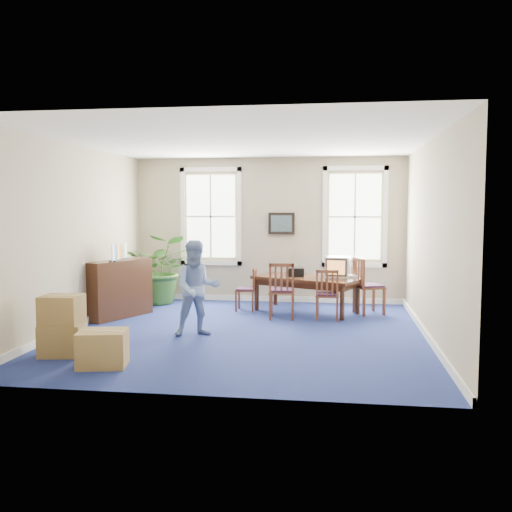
# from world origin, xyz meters

# --- Properties ---
(floor) EXTENTS (6.50, 6.50, 0.00)m
(floor) POSITION_xyz_m (0.00, 0.00, 0.00)
(floor) COLOR navy
(floor) RESTS_ON ground
(ceiling) EXTENTS (6.50, 6.50, 0.00)m
(ceiling) POSITION_xyz_m (0.00, 0.00, 3.20)
(ceiling) COLOR white
(ceiling) RESTS_ON ground
(wall_back) EXTENTS (6.50, 0.00, 6.50)m
(wall_back) POSITION_xyz_m (0.00, 3.25, 1.60)
(wall_back) COLOR tan
(wall_back) RESTS_ON ground
(wall_front) EXTENTS (6.50, 0.00, 6.50)m
(wall_front) POSITION_xyz_m (0.00, -3.25, 1.60)
(wall_front) COLOR tan
(wall_front) RESTS_ON ground
(wall_left) EXTENTS (0.00, 6.50, 6.50)m
(wall_left) POSITION_xyz_m (-3.00, 0.00, 1.60)
(wall_left) COLOR tan
(wall_left) RESTS_ON ground
(wall_right) EXTENTS (0.00, 6.50, 6.50)m
(wall_right) POSITION_xyz_m (3.00, 0.00, 1.60)
(wall_right) COLOR tan
(wall_right) RESTS_ON ground
(baseboard_back) EXTENTS (6.00, 0.04, 0.12)m
(baseboard_back) POSITION_xyz_m (0.00, 3.22, 0.06)
(baseboard_back) COLOR white
(baseboard_back) RESTS_ON ground
(baseboard_left) EXTENTS (0.04, 6.50, 0.12)m
(baseboard_left) POSITION_xyz_m (-2.97, 0.00, 0.06)
(baseboard_left) COLOR white
(baseboard_left) RESTS_ON ground
(baseboard_right) EXTENTS (0.04, 6.50, 0.12)m
(baseboard_right) POSITION_xyz_m (2.97, 0.00, 0.06)
(baseboard_right) COLOR white
(baseboard_right) RESTS_ON ground
(window_left) EXTENTS (1.40, 0.12, 2.20)m
(window_left) POSITION_xyz_m (-1.30, 3.23, 1.90)
(window_left) COLOR white
(window_left) RESTS_ON ground
(window_right) EXTENTS (1.40, 0.12, 2.20)m
(window_right) POSITION_xyz_m (1.90, 3.23, 1.90)
(window_right) COLOR white
(window_right) RESTS_ON ground
(wall_picture) EXTENTS (0.58, 0.06, 0.48)m
(wall_picture) POSITION_xyz_m (0.30, 3.20, 1.75)
(wall_picture) COLOR black
(wall_picture) RESTS_ON ground
(conference_table) EXTENTS (2.30, 1.73, 0.71)m
(conference_table) POSITION_xyz_m (0.92, 2.03, 0.36)
(conference_table) COLOR #3E2112
(conference_table) RESTS_ON ground
(crt_tv) EXTENTS (0.53, 0.56, 0.41)m
(crt_tv) POSITION_xyz_m (1.54, 2.08, 0.92)
(crt_tv) COLOR #B7B7BC
(crt_tv) RESTS_ON conference_table
(game_console) EXTENTS (0.20, 0.24, 0.06)m
(game_console) POSITION_xyz_m (1.83, 2.03, 0.74)
(game_console) COLOR white
(game_console) RESTS_ON conference_table
(equipment_bag) EXTENTS (0.38, 0.28, 0.17)m
(equipment_bag) POSITION_xyz_m (0.69, 2.08, 0.80)
(equipment_bag) COLOR black
(equipment_bag) RESTS_ON conference_table
(chair_near_left) EXTENTS (0.51, 0.51, 1.08)m
(chair_near_left) POSITION_xyz_m (0.50, 1.32, 0.54)
(chair_near_left) COLOR brown
(chair_near_left) RESTS_ON ground
(chair_near_right) EXTENTS (0.44, 0.44, 0.96)m
(chair_near_right) POSITION_xyz_m (1.35, 1.32, 0.48)
(chair_near_right) COLOR brown
(chair_near_right) RESTS_ON ground
(chair_end_left) EXTENTS (0.40, 0.40, 0.88)m
(chair_end_left) POSITION_xyz_m (-0.31, 2.03, 0.44)
(chair_end_left) COLOR brown
(chair_end_left) RESTS_ON ground
(chair_end_right) EXTENTS (0.66, 0.66, 1.12)m
(chair_end_right) POSITION_xyz_m (2.16, 2.03, 0.56)
(chair_end_right) COLOR brown
(chair_end_right) RESTS_ON ground
(man) EXTENTS (0.94, 0.84, 1.58)m
(man) POSITION_xyz_m (-0.75, -0.31, 0.79)
(man) COLOR #7994CA
(man) RESTS_ON ground
(credenza) EXTENTS (0.95, 1.45, 1.11)m
(credenza) POSITION_xyz_m (-2.61, 0.99, 0.55)
(credenza) COLOR #3E2112
(credenza) RESTS_ON ground
(brochure_rack) EXTENTS (0.18, 0.77, 0.33)m
(brochure_rack) POSITION_xyz_m (-2.59, 0.99, 1.27)
(brochure_rack) COLOR #99999E
(brochure_rack) RESTS_ON credenza
(potted_plant) EXTENTS (1.51, 1.36, 1.52)m
(potted_plant) POSITION_xyz_m (-2.29, 2.63, 0.76)
(potted_plant) COLOR #2F5D21
(potted_plant) RESTS_ON ground
(cardboard_boxes) EXTENTS (1.80, 1.80, 0.91)m
(cardboard_boxes) POSITION_xyz_m (-2.13, -1.69, 0.46)
(cardboard_boxes) COLOR #A18047
(cardboard_boxes) RESTS_ON ground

